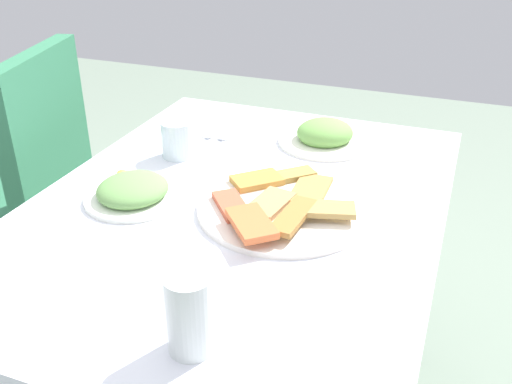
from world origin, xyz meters
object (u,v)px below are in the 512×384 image
fork (241,129)px  paper_napkin (235,130)px  drinking_glass (178,139)px  spoon (229,127)px  salad_plate_rice (133,191)px  dining_chair (20,191)px  pide_platter (282,205)px  dining_table (238,235)px  soda_can (190,314)px  salad_plate_greens (325,135)px

fork → paper_napkin: bearing=106.8°
drinking_glass → spoon: size_ratio=0.50×
salad_plate_rice → paper_napkin: (0.42, -0.05, -0.02)m
salad_plate_rice → fork: 0.43m
dining_chair → pide_platter: bearing=-100.3°
drinking_glass → paper_napkin: (0.20, -0.06, -0.04)m
dining_table → drinking_glass: drinking_glass is taller
dining_chair → soda_can: dining_chair is taller
dining_table → fork: 0.39m
salad_plate_greens → salad_plate_rice: bearing=145.5°
salad_plate_greens → soda_can: (-0.77, -0.01, 0.04)m
salad_plate_greens → fork: (-0.00, 0.23, -0.02)m
salad_plate_rice → dining_chair: bearing=67.5°
dining_chair → pide_platter: 0.86m
pide_platter → dining_table: bearing=90.3°
dining_chair → salad_plate_greens: bearing=-75.5°
dining_table → salad_plate_greens: salad_plate_greens is taller
pide_platter → fork: 0.43m
drinking_glass → fork: size_ratio=0.52×
pide_platter → fork: (0.36, 0.23, -0.01)m
dining_chair → salad_plate_greens: (0.21, -0.81, 0.21)m
salad_plate_greens → dining_table: bearing=166.3°
pide_platter → salad_plate_rice: (-0.07, 0.30, 0.01)m
salad_plate_rice → fork: bearing=-8.9°
dining_chair → pide_platter: size_ratio=2.54×
paper_napkin → fork: (0.00, -0.02, 0.00)m
drinking_glass → fork: (0.20, -0.08, -0.04)m
dining_chair → spoon: 0.62m
paper_napkin → fork: fork is taller
dining_table → pide_platter: (0.00, -0.10, 0.09)m
salad_plate_rice → drinking_glass: 0.23m
salad_plate_greens → drinking_glass: size_ratio=2.66×
dining_table → spoon: 0.41m
dining_table → salad_plate_rice: (-0.07, 0.20, 0.10)m
pide_platter → spoon: 0.45m
dining_table → drinking_glass: (0.16, 0.22, 0.12)m
dining_table → spoon: spoon is taller
salad_plate_rice → paper_napkin: 0.43m
fork → spoon: bearing=106.8°
salad_plate_greens → paper_napkin: bearing=90.1°
dining_table → salad_plate_rice: salad_plate_rice is taller
fork → drinking_glass: bearing=175.0°
drinking_glass → paper_napkin: size_ratio=0.59×
soda_can → fork: size_ratio=0.73×
dining_table → dining_chair: bearing=78.3°
fork → dining_table: bearing=-142.1°
dining_chair → drinking_glass: size_ratio=10.53×
soda_can → paper_napkin: (0.77, 0.26, -0.06)m
paper_napkin → salad_plate_rice: bearing=173.5°
drinking_glass → dining_chair: bearing=91.1°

